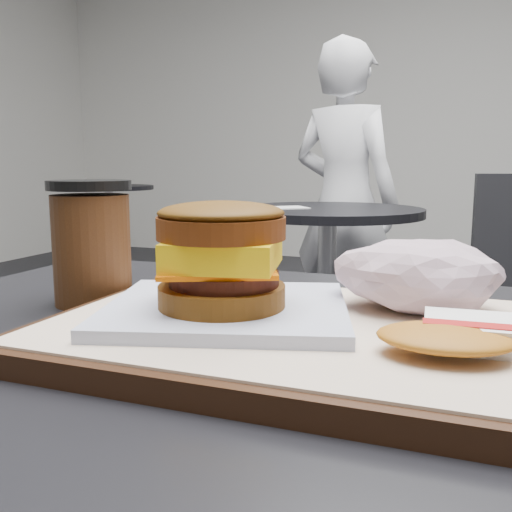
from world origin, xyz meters
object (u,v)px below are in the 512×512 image
object	(u,v)px
serving_tray	(291,332)
crumpled_wrapper	(417,274)
neighbor_chair	(492,286)
neighbor_table	(327,261)
hash_brown	(473,336)
coffee_cup	(92,244)
patron	(344,203)
breakfast_sandwich	(224,269)

from	to	relation	value
serving_tray	crumpled_wrapper	xyz separation A→B (m)	(0.09, 0.07, 0.04)
neighbor_chair	serving_tray	bearing A→B (deg)	-97.28
serving_tray	neighbor_table	world-z (taller)	serving_tray
crumpled_wrapper	neighbor_chair	distance (m)	1.56
hash_brown	coffee_cup	world-z (taller)	coffee_cup
serving_tray	hash_brown	world-z (taller)	hash_brown
hash_brown	patron	world-z (taller)	patron
hash_brown	coffee_cup	xyz separation A→B (m)	(-0.36, 0.09, 0.03)
crumpled_wrapper	patron	bearing A→B (deg)	103.63
breakfast_sandwich	crumpled_wrapper	distance (m)	0.16
crumpled_wrapper	neighbor_chair	xyz separation A→B (m)	(0.12, 1.53, -0.31)
crumpled_wrapper	breakfast_sandwich	bearing A→B (deg)	-150.29
serving_tray	neighbor_table	bearing A→B (deg)	102.73
patron	neighbor_chair	bearing A→B (deg)	154.14
neighbor_table	neighbor_chair	size ratio (longest dim) A/B	0.85
breakfast_sandwich	patron	bearing A→B (deg)	99.68
hash_brown	coffee_cup	size ratio (longest dim) A/B	0.99
breakfast_sandwich	hash_brown	xyz separation A→B (m)	(0.19, -0.02, -0.03)
hash_brown	crumpled_wrapper	distance (m)	0.11
patron	crumpled_wrapper	bearing A→B (deg)	121.96
coffee_cup	neighbor_table	distance (m)	1.62
serving_tray	neighbor_chair	size ratio (longest dim) A/B	0.43
neighbor_table	neighbor_chair	bearing A→B (deg)	-4.96
hash_brown	patron	distance (m)	2.31
coffee_cup	serving_tray	bearing A→B (deg)	-14.38
crumpled_wrapper	neighbor_chair	bearing A→B (deg)	85.65
breakfast_sandwich	hash_brown	bearing A→B (deg)	-5.76
serving_tray	coffee_cup	distance (m)	0.24
coffee_cup	patron	distance (m)	2.17
hash_brown	neighbor_table	world-z (taller)	hash_brown
neighbor_chair	patron	bearing A→B (deg)	135.81
coffee_cup	patron	bearing A→B (deg)	95.37
crumpled_wrapper	neighbor_table	size ratio (longest dim) A/B	0.18
neighbor_chair	crumpled_wrapper	bearing A→B (deg)	-94.35
patron	hash_brown	bearing A→B (deg)	122.46
crumpled_wrapper	coffee_cup	bearing A→B (deg)	-178.17
coffee_cup	crumpled_wrapper	bearing A→B (deg)	1.83
crumpled_wrapper	patron	size ratio (longest dim) A/B	0.09
serving_tray	breakfast_sandwich	size ratio (longest dim) A/B	1.65
neighbor_table	crumpled_wrapper	bearing A→B (deg)	-73.75
serving_tray	coffee_cup	xyz separation A→B (m)	(-0.23, 0.06, 0.05)
serving_tray	neighbor_chair	world-z (taller)	neighbor_chair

